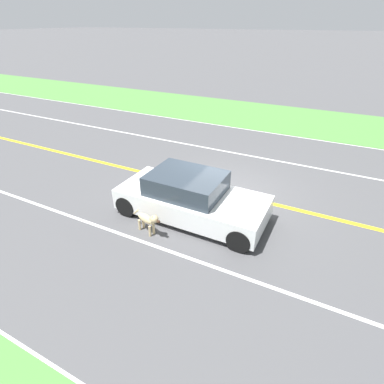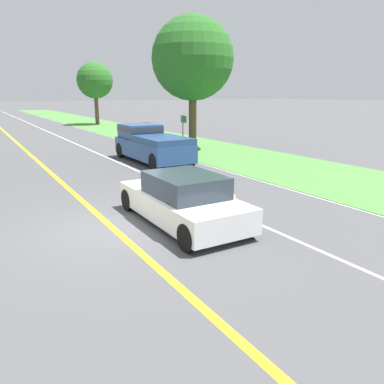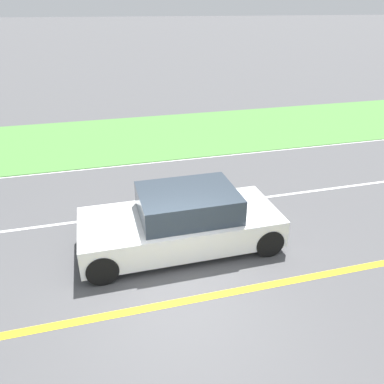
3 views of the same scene
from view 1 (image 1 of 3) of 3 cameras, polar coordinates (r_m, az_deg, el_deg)
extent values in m
plane|color=#4C4C4F|center=(10.42, 6.60, -0.14)|extent=(400.00, 400.00, 0.00)
cube|color=yellow|center=(10.42, 6.60, -0.12)|extent=(0.18, 160.00, 0.01)
cube|color=white|center=(6.18, -21.83, -30.50)|extent=(0.14, 160.00, 0.01)
cube|color=white|center=(16.64, 15.53, 10.71)|extent=(0.14, 160.00, 0.01)
cube|color=white|center=(7.82, -2.93, -11.66)|extent=(0.10, 160.00, 0.01)
cube|color=white|center=(13.43, 12.06, 6.56)|extent=(0.10, 160.00, 0.01)
cube|color=#4C843D|center=(19.46, 17.63, 13.18)|extent=(6.00, 160.00, 0.03)
cube|color=white|center=(8.89, -0.03, -1.94)|extent=(1.88, 4.41, 0.63)
cube|color=#2D3842|center=(8.66, -1.07, 1.71)|extent=(1.61, 2.12, 0.56)
cylinder|color=black|center=(7.80, 8.95, -9.08)|extent=(0.22, 0.65, 0.65)
cylinder|color=black|center=(9.24, -12.38, -2.62)|extent=(0.22, 0.65, 0.65)
cylinder|color=black|center=(9.15, 12.46, -2.98)|extent=(0.22, 0.65, 0.65)
cylinder|color=black|center=(10.40, -6.67, 1.84)|extent=(0.22, 0.65, 0.65)
ellipsoid|color=#D1B784|center=(8.36, -8.80, -5.01)|extent=(0.36, 0.66, 0.24)
cylinder|color=#D1B784|center=(8.35, -8.03, -7.41)|extent=(0.07, 0.07, 0.33)
cylinder|color=#D1B784|center=(8.63, -9.96, -6.18)|extent=(0.07, 0.07, 0.33)
cylinder|color=#D1B784|center=(8.42, -7.31, -6.99)|extent=(0.07, 0.07, 0.33)
cylinder|color=#D1B784|center=(8.70, -9.24, -5.79)|extent=(0.07, 0.07, 0.33)
cylinder|color=#D1B784|center=(8.13, -7.63, -5.18)|extent=(0.17, 0.20, 0.17)
sphere|color=#D1B784|center=(8.02, -7.13, -5.14)|extent=(0.26, 0.26, 0.21)
ellipsoid|color=#331E14|center=(7.94, -6.42, -5.65)|extent=(0.12, 0.12, 0.08)
cone|color=tan|center=(7.95, -7.54, -4.82)|extent=(0.08, 0.08, 0.10)
cone|color=tan|center=(8.02, -6.91, -4.47)|extent=(0.08, 0.08, 0.10)
cylinder|color=#D1B784|center=(8.61, -10.59, -3.73)|extent=(0.11, 0.24, 0.23)
camera|label=2|loc=(16.63, -20.59, 22.09)|focal=35.00mm
camera|label=3|loc=(13.84, 22.04, 27.19)|focal=35.00mm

